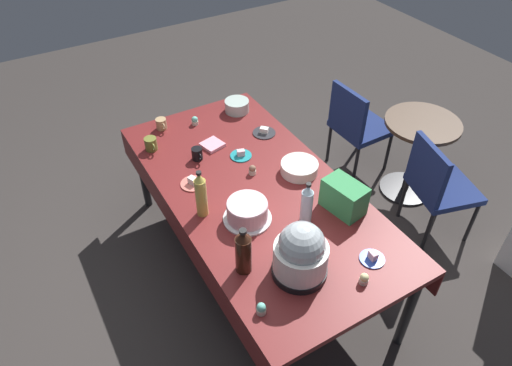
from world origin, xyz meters
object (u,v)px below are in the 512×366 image
at_px(potluck_table, 256,196).
at_px(cupcake_mint, 364,279).
at_px(slow_cooker, 301,253).
at_px(maroon_chair_right, 437,184).
at_px(cupcake_rose, 261,309).
at_px(coffee_mug_olive, 151,144).
at_px(dessert_plate_coral, 193,183).
at_px(glass_salad_bowl, 237,106).
at_px(dessert_plate_charcoal, 264,132).
at_px(soda_bottle_water, 307,204).
at_px(frosted_layer_cake, 247,211).
at_px(cupcake_berry, 195,121).
at_px(soda_bottle_cola, 243,252).
at_px(ceramic_snack_bowl, 300,168).
at_px(dessert_plate_cobalt, 372,258).
at_px(cupcake_vanilla, 252,170).
at_px(coffee_mug_black, 197,154).
at_px(dessert_plate_teal, 241,155).
at_px(round_cafe_table, 417,144).
at_px(maroon_chair_left, 356,123).
at_px(coffee_mug_tan, 161,124).
at_px(soda_bottle_ginger_ale, 201,195).

height_order(potluck_table, cupcake_mint, cupcake_mint).
bearing_deg(slow_cooker, maroon_chair_right, 102.24).
height_order(cupcake_rose, coffee_mug_olive, coffee_mug_olive).
bearing_deg(cupcake_mint, dessert_plate_coral, -159.22).
xyz_separation_m(glass_salad_bowl, cupcake_rose, (1.70, -0.79, -0.01)).
relative_size(dessert_plate_charcoal, soda_bottle_water, 0.59).
xyz_separation_m(glass_salad_bowl, dessert_plate_charcoal, (0.38, 0.03, -0.03)).
height_order(frosted_layer_cake, cupcake_berry, frosted_layer_cake).
bearing_deg(maroon_chair_right, soda_bottle_cola, -85.00).
height_order(glass_salad_bowl, ceramic_snack_bowl, glass_salad_bowl).
relative_size(ceramic_snack_bowl, coffee_mug_olive, 1.95).
height_order(potluck_table, ceramic_snack_bowl, ceramic_snack_bowl).
distance_m(dessert_plate_cobalt, coffee_mug_olive, 1.72).
bearing_deg(ceramic_snack_bowl, cupcake_vanilla, -118.01).
bearing_deg(coffee_mug_olive, coffee_mug_black, 41.23).
height_order(dessert_plate_teal, cupcake_vanilla, cupcake_vanilla).
relative_size(slow_cooker, dessert_plate_cobalt, 2.42).
relative_size(dessert_plate_charcoal, coffee_mug_black, 1.48).
xyz_separation_m(glass_salad_bowl, coffee_mug_black, (0.41, -0.54, -0.00)).
xyz_separation_m(cupcake_berry, round_cafe_table, (0.83, 1.59, -0.28)).
distance_m(potluck_table, maroon_chair_left, 1.46).
xyz_separation_m(potluck_table, maroon_chair_right, (0.38, 1.34, -0.20)).
xyz_separation_m(glass_salad_bowl, maroon_chair_right, (1.27, 1.00, -0.30)).
bearing_deg(glass_salad_bowl, dessert_plate_teal, -25.91).
bearing_deg(maroon_chair_right, cupcake_vanilla, -112.30).
relative_size(dessert_plate_cobalt, dessert_plate_coral, 0.87).
bearing_deg(coffee_mug_tan, dessert_plate_coral, -5.24).
relative_size(dessert_plate_teal, cupcake_rose, 2.26).
distance_m(ceramic_snack_bowl, cupcake_vanilla, 0.32).
bearing_deg(maroon_chair_left, soda_bottle_water, -52.35).
bearing_deg(slow_cooker, coffee_mug_olive, -168.69).
distance_m(soda_bottle_ginger_ale, soda_bottle_cola, 0.50).
distance_m(dessert_plate_charcoal, cupcake_rose, 1.56).
height_order(dessert_plate_cobalt, cupcake_mint, cupcake_mint).
distance_m(potluck_table, slow_cooker, 0.75).
relative_size(cupcake_rose, round_cafe_table, 0.09).
xyz_separation_m(dessert_plate_teal, soda_bottle_ginger_ale, (0.38, -0.48, 0.14)).
xyz_separation_m(dessert_plate_coral, coffee_mug_olive, (-0.50, -0.10, 0.03)).
relative_size(dessert_plate_cobalt, dessert_plate_charcoal, 0.83).
distance_m(ceramic_snack_bowl, cupcake_mint, 0.95).
relative_size(dessert_plate_cobalt, coffee_mug_olive, 1.10).
bearing_deg(dessert_plate_charcoal, maroon_chair_left, 92.25).
xyz_separation_m(dessert_plate_coral, cupcake_rose, (1.06, -0.11, 0.02)).
bearing_deg(potluck_table, frosted_layer_cake, -41.12).
height_order(potluck_table, soda_bottle_cola, soda_bottle_cola).
bearing_deg(coffee_mug_tan, coffee_mug_black, 8.95).
relative_size(frosted_layer_cake, ceramic_snack_bowl, 1.17).
relative_size(slow_cooker, maroon_chair_left, 0.41).
xyz_separation_m(frosted_layer_cake, soda_bottle_water, (0.19, 0.30, 0.07)).
xyz_separation_m(cupcake_berry, cupcake_vanilla, (0.74, 0.08, 0.00)).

